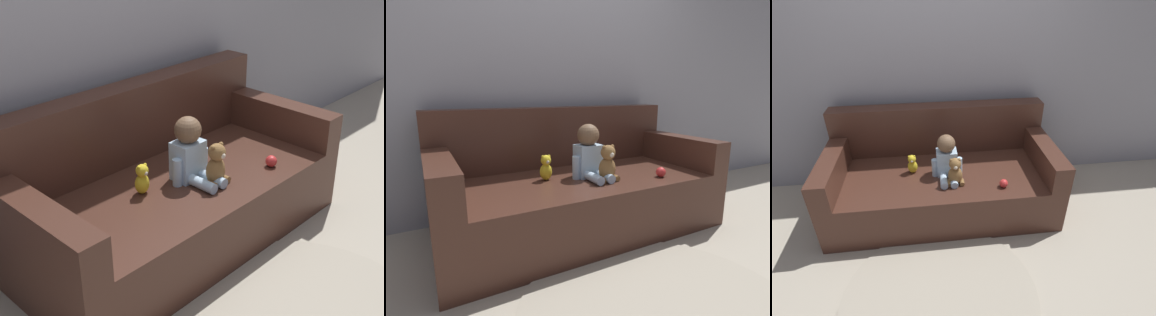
{
  "view_description": "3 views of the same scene",
  "coord_description": "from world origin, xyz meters",
  "views": [
    {
      "loc": [
        -1.94,
        -1.97,
        1.89
      ],
      "look_at": [
        -0.01,
        -0.13,
        0.59
      ],
      "focal_mm": 50.0,
      "sensor_mm": 36.0,
      "label": 1
    },
    {
      "loc": [
        -1.02,
        -1.87,
        1.01
      ],
      "look_at": [
        -0.02,
        -0.02,
        0.55
      ],
      "focal_mm": 28.0,
      "sensor_mm": 36.0,
      "label": 2
    },
    {
      "loc": [
        -0.1,
        -2.29,
        1.93
      ],
      "look_at": [
        0.18,
        -0.14,
        0.61
      ],
      "focal_mm": 28.0,
      "sensor_mm": 36.0,
      "label": 3
    }
  ],
  "objects": [
    {
      "name": "person_baby",
      "position": [
        0.04,
        -0.07,
        0.58
      ],
      "size": [
        0.27,
        0.32,
        0.38
      ],
      "color": "silver",
      "rests_on": "couch"
    },
    {
      "name": "floor_rug",
      "position": [
        -0.1,
        -0.99,
        0.01
      ],
      "size": [
        1.38,
        1.38,
        0.01
      ],
      "color": "#B2A893",
      "rests_on": "ground_plane"
    },
    {
      "name": "toy_ball",
      "position": [
        0.5,
        -0.32,
        0.45
      ],
      "size": [
        0.07,
        0.07,
        0.07
      ],
      "color": "red",
      "rests_on": "couch"
    },
    {
      "name": "wall_back",
      "position": [
        0.0,
        0.57,
        1.3
      ],
      "size": [
        8.0,
        0.05,
        2.6
      ],
      "color": "#93939E",
      "rests_on": "ground_plane"
    },
    {
      "name": "teddy_bear_brown",
      "position": [
        0.1,
        -0.22,
        0.53
      ],
      "size": [
        0.15,
        0.12,
        0.25
      ],
      "color": "olive",
      "rests_on": "couch"
    },
    {
      "name": "plush_toy_side",
      "position": [
        -0.26,
        0.0,
        0.5
      ],
      "size": [
        0.09,
        0.08,
        0.18
      ],
      "color": "yellow",
      "rests_on": "couch"
    },
    {
      "name": "ground_plane",
      "position": [
        0.0,
        0.0,
        0.0
      ],
      "size": [
        12.0,
        12.0,
        0.0
      ],
      "primitive_type": "plane",
      "color": "#B7AD99"
    },
    {
      "name": "couch",
      "position": [
        0.0,
        0.06,
        0.3
      ],
      "size": [
        2.03,
        0.97,
        0.89
      ],
      "color": "#47281E",
      "rests_on": "ground_plane"
    }
  ]
}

